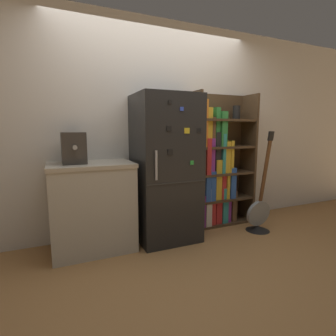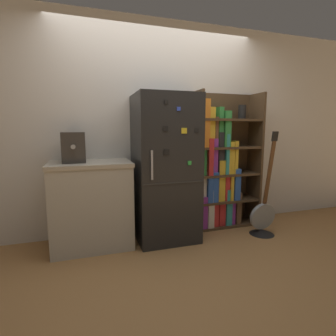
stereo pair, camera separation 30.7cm
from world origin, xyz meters
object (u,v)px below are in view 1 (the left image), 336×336
object	(u,v)px
refrigerator	(165,168)
espresso_machine	(74,148)
bookshelf	(215,168)
guitar	(259,217)

from	to	relation	value
refrigerator	espresso_machine	bearing A→B (deg)	177.03
bookshelf	espresso_machine	bearing A→B (deg)	-176.29
espresso_machine	guitar	size ratio (longest dim) A/B	0.26
bookshelf	guitar	world-z (taller)	bookshelf
guitar	refrigerator	bearing A→B (deg)	166.11
bookshelf	espresso_machine	xyz separation A→B (m)	(-1.78, -0.12, 0.33)
refrigerator	espresso_machine	size ratio (longest dim) A/B	5.08
guitar	bookshelf	bearing A→B (deg)	129.46
refrigerator	bookshelf	xyz separation A→B (m)	(0.79, 0.17, -0.07)
refrigerator	espresso_machine	distance (m)	1.03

